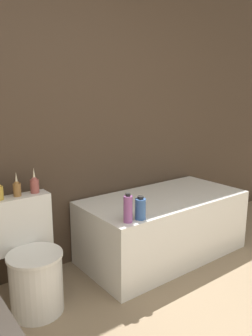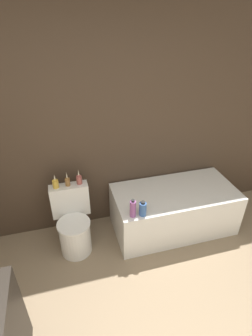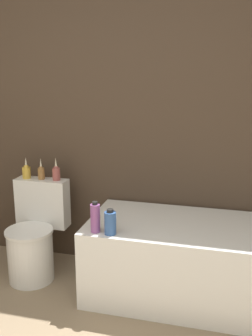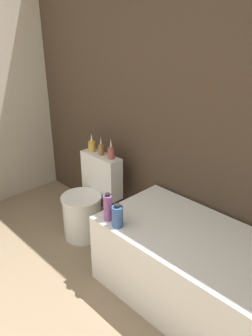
{
  "view_description": "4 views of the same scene",
  "coord_description": "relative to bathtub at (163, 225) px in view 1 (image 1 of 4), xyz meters",
  "views": [
    {
      "loc": [
        -1.21,
        -0.18,
        1.45
      ],
      "look_at": [
        0.21,
        1.7,
        0.92
      ],
      "focal_mm": 35.0,
      "sensor_mm": 36.0,
      "label": 1
    },
    {
      "loc": [
        -0.5,
        -0.45,
        2.44
      ],
      "look_at": [
        0.12,
        1.79,
        1.03
      ],
      "focal_mm": 28.0,
      "sensor_mm": 36.0,
      "label": 2
    },
    {
      "loc": [
        0.94,
        -0.76,
        1.64
      ],
      "look_at": [
        0.32,
        1.63,
        1.0
      ],
      "focal_mm": 42.0,
      "sensor_mm": 36.0,
      "label": 3
    },
    {
      "loc": [
        1.65,
        0.25,
        1.88
      ],
      "look_at": [
        0.13,
        1.73,
        0.92
      ],
      "focal_mm": 35.0,
      "sensor_mm": 36.0,
      "label": 4
    }
  ],
  "objects": [
    {
      "name": "wall_back_tiled",
      "position": [
        -0.75,
        0.42,
        1.01
      ],
      "size": [
        6.4,
        0.06,
        2.6
      ],
      "color": "#423326",
      "rests_on": "ground_plane"
    },
    {
      "name": "bathtub",
      "position": [
        0.0,
        0.0,
        0.0
      ],
      "size": [
        1.49,
        0.74,
        0.56
      ],
      "color": "white",
      "rests_on": "ground"
    },
    {
      "name": "toilet",
      "position": [
        -1.24,
        0.0,
        0.04
      ],
      "size": [
        0.43,
        0.51,
        0.76
      ],
      "color": "white",
      "rests_on": "ground"
    },
    {
      "name": "vase_silver",
      "position": [
        -1.24,
        0.18,
        0.53
      ],
      "size": [
        0.05,
        0.05,
        0.17
      ],
      "color": "olive",
      "rests_on": "toilet"
    },
    {
      "name": "vase_bronze",
      "position": [
        -1.11,
        0.18,
        0.54
      ],
      "size": [
        0.06,
        0.06,
        0.19
      ],
      "color": "#994C47",
      "rests_on": "toilet"
    },
    {
      "name": "shampoo_bottle_tall",
      "position": [
        -0.63,
        -0.29,
        0.38
      ],
      "size": [
        0.06,
        0.06,
        0.21
      ],
      "color": "#8C4C8C",
      "rests_on": "bathtub"
    },
    {
      "name": "shampoo_bottle_short",
      "position": [
        -0.52,
        -0.3,
        0.36
      ],
      "size": [
        0.08,
        0.08,
        0.17
      ],
      "color": "#335999",
      "rests_on": "bathtub"
    }
  ]
}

